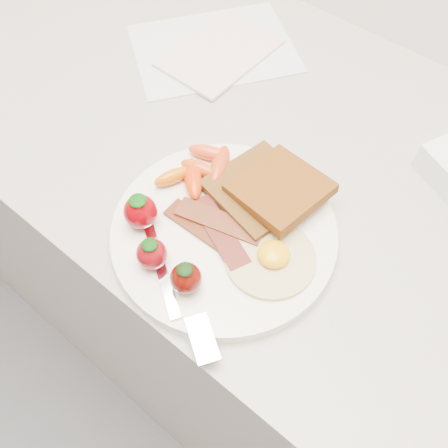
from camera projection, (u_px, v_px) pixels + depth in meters
The scene contains 11 objects.
counter at pixel (268, 296), 1.05m from camera, with size 2.00×0.60×0.90m, color gray.
plate at pixel (224, 233), 0.60m from camera, with size 0.27×0.27×0.02m, color white.
toast_lower at pixel (260, 190), 0.61m from camera, with size 0.11×0.11×0.01m, color #431F0D.
toast_upper at pixel (280, 188), 0.60m from camera, with size 0.10×0.10×0.01m, color #4E2C06.
fried_egg at pixel (271, 257), 0.56m from camera, with size 0.12×0.12×0.02m.
bacon_strips at pixel (215, 227), 0.59m from camera, with size 0.12×0.07×0.01m.
baby_carrots at pixel (201, 168), 0.63m from camera, with size 0.08×0.11×0.02m.
strawberries at pixel (156, 242), 0.56m from camera, with size 0.13×0.07×0.05m.
fork at pixel (179, 299), 0.54m from camera, with size 0.18×0.10×0.00m.
paper_sheet at pixel (214, 48), 0.80m from camera, with size 0.19×0.25×0.00m, color silver.
notepad at pixel (220, 53), 0.79m from camera, with size 0.12×0.18×0.01m, color beige.
Camera 1 is at (0.21, 1.29, 1.42)m, focal length 40.00 mm.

